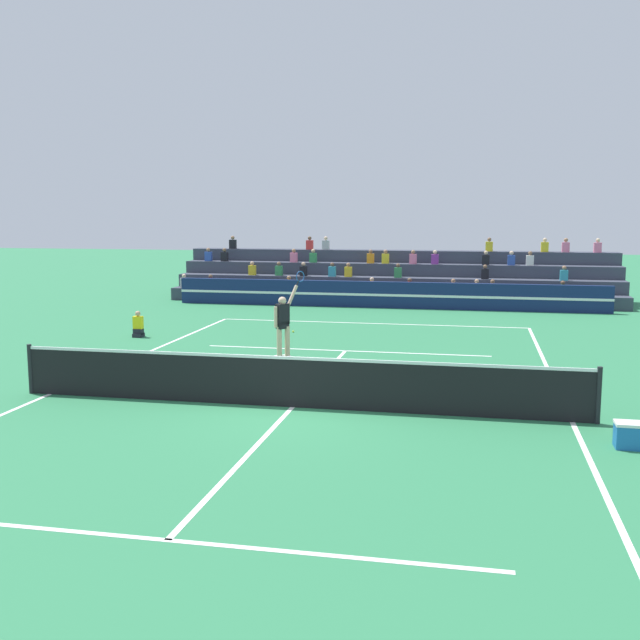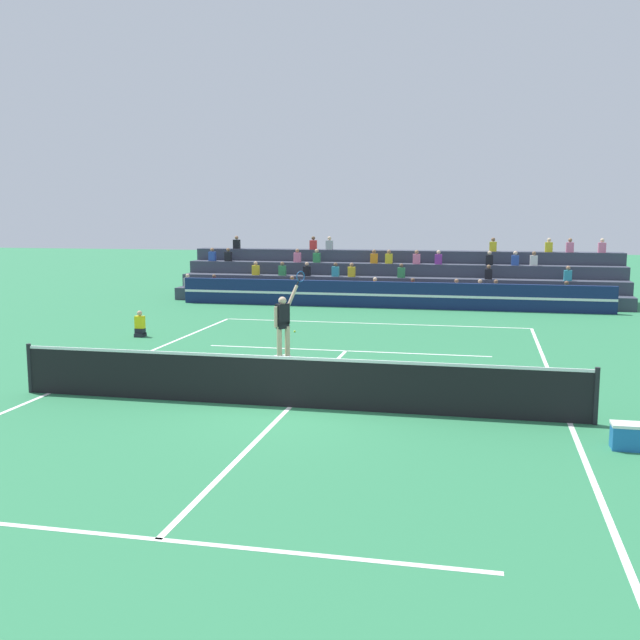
{
  "view_description": "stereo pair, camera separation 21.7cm",
  "coord_description": "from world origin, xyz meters",
  "px_view_note": "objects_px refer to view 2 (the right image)",
  "views": [
    {
      "loc": [
        3.58,
        -14.53,
        3.98
      ],
      "look_at": [
        -0.44,
        4.94,
        1.1
      ],
      "focal_mm": 42.0,
      "sensor_mm": 36.0,
      "label": 1
    },
    {
      "loc": [
        3.79,
        -14.48,
        3.98
      ],
      "look_at": [
        -0.44,
        4.94,
        1.1
      ],
      "focal_mm": 42.0,
      "sensor_mm": 36.0,
      "label": 2
    }
  ],
  "objects_px": {
    "tennis_player": "(283,323)",
    "equipment_cooler": "(626,436)",
    "ball_kid_courtside": "(140,326)",
    "tennis_ball": "(295,331)"
  },
  "relations": [
    {
      "from": "tennis_player",
      "to": "equipment_cooler",
      "type": "distance_m",
      "value": 10.03
    },
    {
      "from": "tennis_player",
      "to": "equipment_cooler",
      "type": "bearing_deg",
      "value": -39.57
    },
    {
      "from": "ball_kid_courtside",
      "to": "equipment_cooler",
      "type": "distance_m",
      "value": 15.91
    },
    {
      "from": "tennis_player",
      "to": "equipment_cooler",
      "type": "xyz_separation_m",
      "value": [
        7.71,
        -6.37,
        -0.76
      ]
    },
    {
      "from": "tennis_player",
      "to": "equipment_cooler",
      "type": "relative_size",
      "value": 4.86
    },
    {
      "from": "tennis_player",
      "to": "tennis_ball",
      "type": "height_order",
      "value": "tennis_player"
    },
    {
      "from": "ball_kid_courtside",
      "to": "tennis_ball",
      "type": "distance_m",
      "value": 5.03
    },
    {
      "from": "equipment_cooler",
      "to": "ball_kid_courtside",
      "type": "bearing_deg",
      "value": 145.88
    },
    {
      "from": "ball_kid_courtside",
      "to": "equipment_cooler",
      "type": "xyz_separation_m",
      "value": [
        13.17,
        -8.92,
        -0.1
      ]
    },
    {
      "from": "ball_kid_courtside",
      "to": "tennis_ball",
      "type": "bearing_deg",
      "value": 22.0
    }
  ]
}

